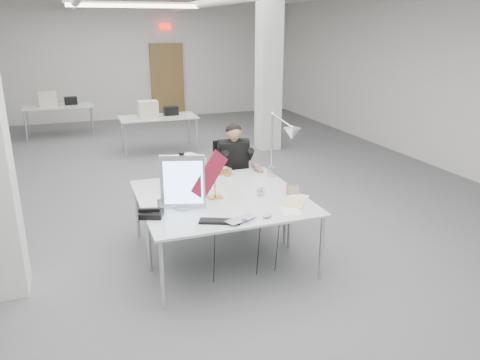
# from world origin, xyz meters

# --- Properties ---
(room_shell) EXTENTS (10.04, 14.04, 3.24)m
(room_shell) POSITION_xyz_m (0.04, 0.13, 1.69)
(room_shell) COLOR #555558
(room_shell) RESTS_ON ground
(desk_main) EXTENTS (1.80, 0.90, 0.02)m
(desk_main) POSITION_xyz_m (0.00, -2.50, 0.74)
(desk_main) COLOR silver
(desk_main) RESTS_ON room_shell
(desk_second) EXTENTS (1.80, 0.90, 0.02)m
(desk_second) POSITION_xyz_m (0.00, -1.60, 0.74)
(desk_second) COLOR silver
(desk_second) RESTS_ON room_shell
(bg_desk_a) EXTENTS (1.60, 0.80, 0.02)m
(bg_desk_a) POSITION_xyz_m (0.20, 3.00, 0.74)
(bg_desk_a) COLOR silver
(bg_desk_a) RESTS_ON room_shell
(bg_desk_b) EXTENTS (1.60, 0.80, 0.02)m
(bg_desk_b) POSITION_xyz_m (-1.80, 5.20, 0.74)
(bg_desk_b) COLOR silver
(bg_desk_b) RESTS_ON room_shell
(office_chair) EXTENTS (0.52, 0.52, 0.95)m
(office_chair) POSITION_xyz_m (0.53, -0.91, 0.47)
(office_chair) COLOR black
(office_chair) RESTS_ON room_shell
(seated_person) EXTENTS (0.56, 0.67, 0.93)m
(seated_person) POSITION_xyz_m (0.53, -0.96, 0.90)
(seated_person) COLOR black
(seated_person) RESTS_ON office_chair
(monitor) EXTENTS (0.46, 0.18, 0.57)m
(monitor) POSITION_xyz_m (-0.47, -2.25, 1.04)
(monitor) COLOR silver
(monitor) RESTS_ON desk_main
(pennant) EXTENTS (0.46, 0.18, 0.52)m
(pennant) POSITION_xyz_m (-0.19, -2.29, 1.10)
(pennant) COLOR maroon
(pennant) RESTS_ON monitor
(keyboard) EXTENTS (0.42, 0.29, 0.02)m
(keyboard) POSITION_xyz_m (-0.23, -2.74, 0.76)
(keyboard) COLOR black
(keyboard) RESTS_ON desk_main
(laptop) EXTENTS (0.39, 0.33, 0.03)m
(laptop) POSITION_xyz_m (-0.00, -2.83, 0.77)
(laptop) COLOR #BCBDC2
(laptop) RESTS_ON desk_main
(mouse) EXTENTS (0.10, 0.07, 0.04)m
(mouse) POSITION_xyz_m (0.25, -2.80, 0.77)
(mouse) COLOR #A7A7AB
(mouse) RESTS_ON desk_main
(bankers_lamp) EXTENTS (0.31, 0.15, 0.34)m
(bankers_lamp) POSITION_xyz_m (-0.07, -2.08, 0.92)
(bankers_lamp) COLOR #C3813D
(bankers_lamp) RESTS_ON desk_main
(desk_phone) EXTENTS (0.28, 0.26, 0.06)m
(desk_phone) POSITION_xyz_m (-0.83, -2.37, 0.78)
(desk_phone) COLOR black
(desk_phone) RESTS_ON desk_main
(picture_frame_left) EXTENTS (0.14, 0.06, 0.11)m
(picture_frame_left) POSITION_xyz_m (-0.67, -2.19, 0.81)
(picture_frame_left) COLOR #A48E46
(picture_frame_left) RESTS_ON desk_main
(picture_frame_right) EXTENTS (0.15, 0.09, 0.12)m
(picture_frame_right) POSITION_xyz_m (0.80, -2.26, 0.81)
(picture_frame_right) COLOR #A27745
(picture_frame_right) RESTS_ON desk_main
(desk_clock) EXTENTS (0.11, 0.05, 0.10)m
(desk_clock) POSITION_xyz_m (0.44, -2.16, 0.81)
(desk_clock) COLOR silver
(desk_clock) RESTS_ON desk_main
(paper_stack_a) EXTENTS (0.23, 0.30, 0.01)m
(paper_stack_a) POSITION_xyz_m (0.55, -2.71, 0.76)
(paper_stack_a) COLOR white
(paper_stack_a) RESTS_ON desk_main
(paper_stack_b) EXTENTS (0.31, 0.33, 0.01)m
(paper_stack_b) POSITION_xyz_m (0.69, -2.54, 0.76)
(paper_stack_b) COLOR #DBC583
(paper_stack_b) RESTS_ON desk_main
(paper_stack_c) EXTENTS (0.26, 0.25, 0.01)m
(paper_stack_c) POSITION_xyz_m (0.82, -2.36, 0.76)
(paper_stack_c) COLOR white
(paper_stack_c) RESTS_ON desk_main
(beige_monitor) EXTENTS (0.46, 0.44, 0.35)m
(beige_monitor) POSITION_xyz_m (-0.28, -1.56, 0.93)
(beige_monitor) COLOR beige
(beige_monitor) RESTS_ON desk_second
(architect_lamp) EXTENTS (0.53, 0.79, 0.96)m
(architect_lamp) POSITION_xyz_m (0.83, -1.81, 1.24)
(architect_lamp) COLOR silver
(architect_lamp) RESTS_ON desk_second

